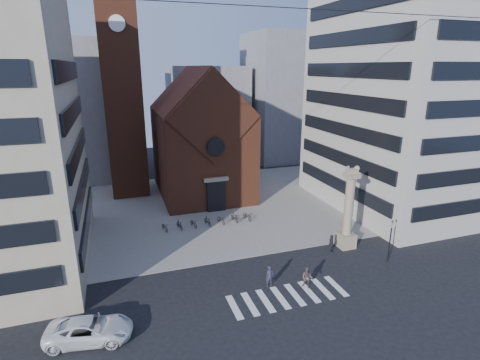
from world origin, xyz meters
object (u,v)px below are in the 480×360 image
(pedestrian_0, at_px, (270,276))
(pedestrian_2, at_px, (331,244))
(scooter_0, at_px, (165,227))
(traffic_light, at_px, (390,240))
(white_car, at_px, (90,330))
(lion_column, at_px, (348,216))
(pedestrian_1, at_px, (307,278))

(pedestrian_0, height_order, pedestrian_2, pedestrian_0)
(pedestrian_0, relative_size, pedestrian_2, 1.01)
(pedestrian_0, distance_m, scooter_0, 15.66)
(traffic_light, xyz_separation_m, white_car, (-26.39, -2.29, -1.50))
(white_car, relative_size, pedestrian_0, 3.02)
(lion_column, xyz_separation_m, white_car, (-24.40, -6.29, -2.67))
(lion_column, bearing_deg, white_car, -165.56)
(white_car, distance_m, scooter_0, 17.72)
(white_car, height_order, scooter_0, white_car)
(pedestrian_0, distance_m, pedestrian_2, 9.00)
(lion_column, distance_m, pedestrian_2, 3.31)
(traffic_light, height_order, pedestrian_1, traffic_light)
(traffic_light, xyz_separation_m, pedestrian_0, (-12.28, -0.18, -1.35))
(scooter_0, bearing_deg, pedestrian_0, -76.58)
(lion_column, relative_size, white_car, 1.53)
(traffic_light, height_order, scooter_0, traffic_light)
(pedestrian_0, bearing_deg, pedestrian_1, -20.78)
(pedestrian_0, bearing_deg, white_car, -169.19)
(traffic_light, bearing_deg, pedestrian_1, -171.48)
(white_car, xyz_separation_m, pedestrian_2, (22.34, 5.75, 0.14))
(traffic_light, height_order, pedestrian_2, traffic_light)
(lion_column, height_order, pedestrian_0, lion_column)
(pedestrian_2, bearing_deg, traffic_light, -112.96)
(white_car, bearing_deg, traffic_light, -74.65)
(pedestrian_0, distance_m, pedestrian_1, 3.12)
(pedestrian_2, bearing_deg, white_car, 122.01)
(lion_column, distance_m, pedestrian_1, 9.52)
(lion_column, xyz_separation_m, pedestrian_1, (-7.42, -5.41, -2.51))
(traffic_light, bearing_deg, lion_column, 116.46)
(traffic_light, height_order, white_car, traffic_light)
(white_car, bearing_deg, pedestrian_1, -76.65)
(pedestrian_2, distance_m, scooter_0, 18.34)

